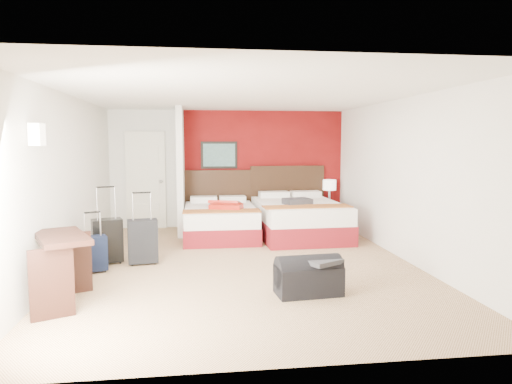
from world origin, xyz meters
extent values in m
plane|color=tan|center=(0.00, 0.00, 0.00)|extent=(6.50, 6.50, 0.00)
cube|color=silver|center=(0.00, 3.25, 1.25)|extent=(5.00, 0.04, 2.50)
cube|color=silver|center=(-2.50, 0.00, 1.25)|extent=(0.04, 6.50, 2.50)
cube|color=black|center=(-0.20, 3.19, 1.55)|extent=(0.78, 0.03, 0.58)
cube|color=white|center=(-2.38, -1.50, 1.90)|extent=(0.12, 0.20, 0.24)
cube|color=maroon|center=(0.75, 3.23, 1.25)|extent=(3.50, 0.04, 2.50)
cube|color=silver|center=(-1.00, 2.61, 1.25)|extent=(0.12, 1.20, 2.50)
cube|color=silver|center=(-1.75, 3.20, 1.02)|extent=(0.82, 0.06, 2.05)
cube|color=silver|center=(-0.25, 2.04, 0.29)|extent=(1.37, 1.95, 0.58)
cube|color=white|center=(1.27, 1.93, 0.33)|extent=(1.64, 2.28, 0.67)
cube|color=red|center=(-0.15, 1.94, 0.63)|extent=(0.79, 0.93, 0.10)
cube|color=#36363B|center=(1.17, 1.63, 0.72)|extent=(0.55, 0.47, 0.11)
cube|color=black|center=(2.16, 2.91, 0.26)|extent=(0.40, 0.40, 0.51)
cylinder|color=silver|center=(2.16, 2.91, 0.76)|extent=(0.35, 0.35, 0.51)
cube|color=black|center=(-2.03, 0.31, 0.32)|extent=(0.49, 0.39, 0.65)
cube|color=black|center=(-1.50, 0.21, 0.32)|extent=(0.47, 0.34, 0.64)
cube|color=black|center=(-2.13, -0.17, 0.24)|extent=(0.40, 0.33, 0.49)
cube|color=black|center=(0.62, -1.48, 0.19)|extent=(0.81, 0.48, 0.39)
cube|color=#313236|center=(0.77, -1.53, 0.42)|extent=(0.52, 0.49, 0.05)
cube|color=black|center=(-2.18, -1.49, 0.40)|extent=(0.84, 1.08, 0.80)
camera|label=1|loc=(-0.69, -6.75, 1.81)|focal=32.45mm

